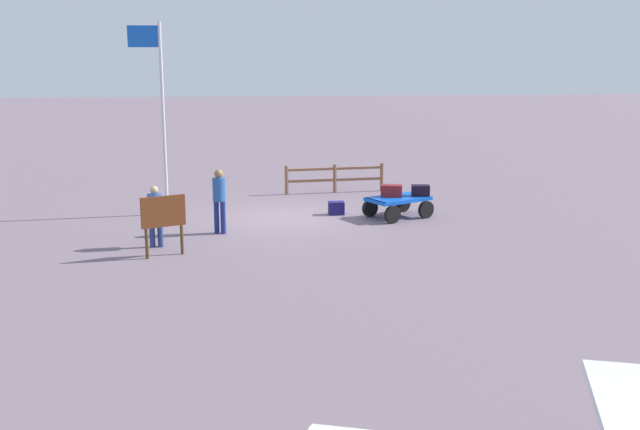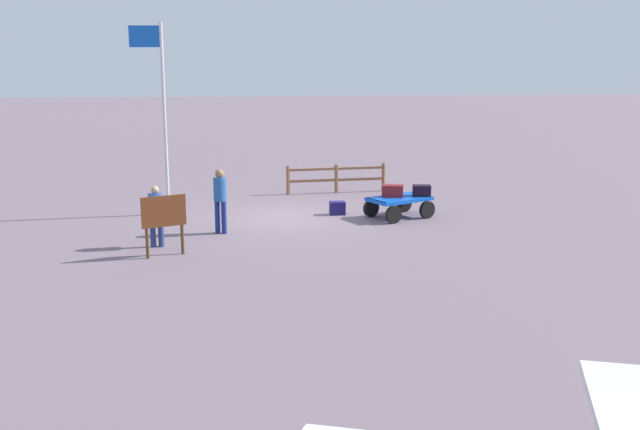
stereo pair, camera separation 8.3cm
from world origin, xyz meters
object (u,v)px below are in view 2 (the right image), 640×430
suitcase_tan (337,208)px  worker_lead (220,196)px  luggage_cart (399,203)px  signboard (164,216)px  suitcase_navy (422,191)px  flagpole (160,102)px  worker_trailing (156,211)px  suitcase_dark (393,191)px

suitcase_tan → worker_lead: 4.09m
luggage_cart → signboard: size_ratio=1.43×
suitcase_navy → suitcase_tan: suitcase_navy is taller
flagpole → signboard: 5.40m
worker_lead → luggage_cart: bearing=-164.5°
suitcase_navy → worker_trailing: worker_trailing is taller
signboard → luggage_cart: bearing=-150.5°
signboard → worker_trailing: bearing=-72.3°
suitcase_dark → flagpole: size_ratio=0.12×
suitcase_tan → flagpole: (5.20, -0.55, 3.17)m
suitcase_tan → suitcase_dark: bearing=163.0°
suitcase_navy → flagpole: size_ratio=0.10×
suitcase_navy → worker_lead: (5.92, 1.60, 0.27)m
suitcase_tan → suitcase_navy: bearing=169.8°
suitcase_navy → luggage_cart: bearing=11.8°
luggage_cart → flagpole: (6.95, -1.15, 2.92)m
suitcase_dark → flagpole: flagpole is taller
luggage_cart → suitcase_navy: (-0.72, -0.15, 0.33)m
worker_lead → worker_trailing: size_ratio=1.12×
luggage_cart → worker_trailing: 7.32m
suitcase_dark → worker_trailing: 7.19m
suitcase_navy → signboard: bearing=28.0°
worker_trailing → flagpole: 4.60m
worker_trailing → flagpole: (0.19, -3.89, 2.44)m
worker_lead → worker_trailing: bearing=39.6°
suitcase_navy → signboard: (7.19, 3.82, 0.22)m
worker_lead → signboard: (1.27, 2.22, -0.05)m
luggage_cart → suitcase_dark: (0.16, -0.11, 0.35)m
luggage_cart → suitcase_tan: (1.75, -0.60, -0.25)m
suitcase_navy → worker_lead: bearing=15.1°
suitcase_dark → worker_lead: size_ratio=0.39×
flagpole → suitcase_tan: bearing=173.9°
suitcase_tan → flagpole: flagpole is taller
suitcase_navy → worker_lead: 6.14m
worker_lead → worker_trailing: worker_lead is taller
worker_lead → flagpole: size_ratio=0.31×
flagpole → worker_lead: bearing=124.0°
suitcase_tan → luggage_cart: bearing=161.2°
luggage_cart → suitcase_navy: bearing=-168.2°
suitcase_navy → suitcase_tan: (2.48, -0.45, -0.58)m
suitcase_navy → flagpole: flagpole is taller
suitcase_tan → flagpole: bearing=-6.1°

